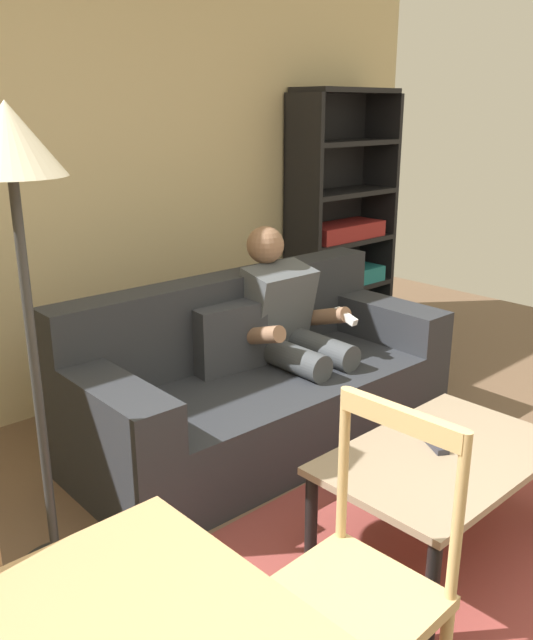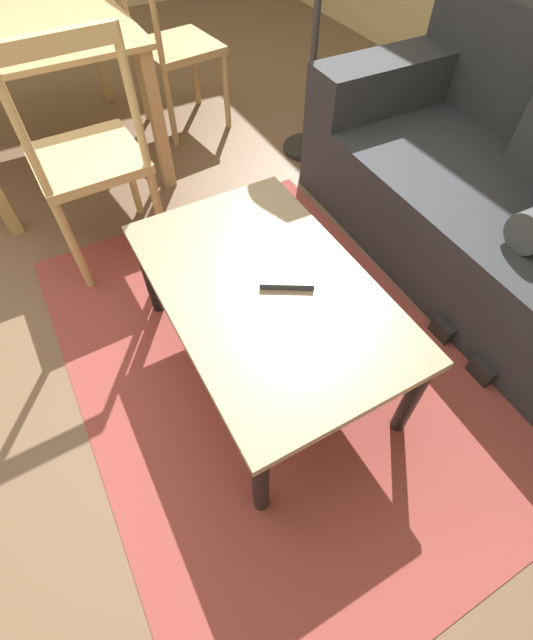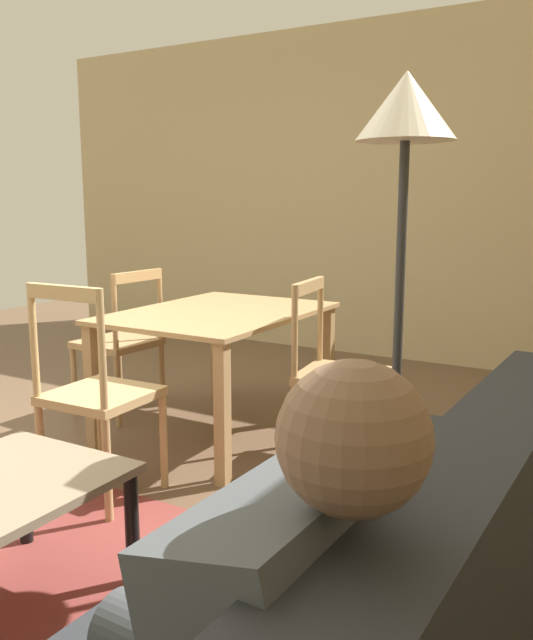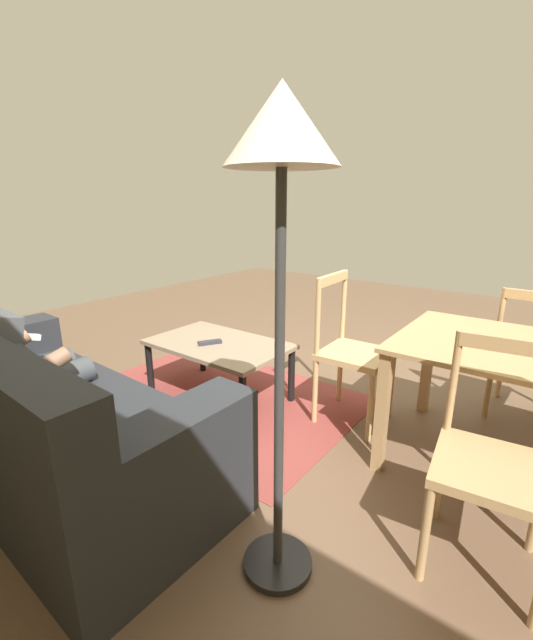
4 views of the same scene
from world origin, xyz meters
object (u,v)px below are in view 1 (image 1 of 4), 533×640
(person_lounging, at_px, (291,330))
(dining_chair_facing_couch, at_px, (358,594))
(floor_lamp, at_px, (14,188))
(coffee_table, at_px, (442,465))
(tv_remote, at_px, (434,443))
(couch, at_px, (258,384))
(bookshelf, at_px, (340,237))

(person_lounging, bearing_deg, dining_chair_facing_couch, -129.66)
(person_lounging, distance_m, floor_lamp, 1.84)
(coffee_table, height_order, tv_remote, tv_remote)
(couch, xyz_separation_m, bookshelf, (1.70, 0.91, 0.46))
(tv_remote, relative_size, floor_lamp, 0.10)
(dining_chair_facing_couch, relative_size, floor_lamp, 0.55)
(coffee_table, height_order, bookshelf, bookshelf)
(tv_remote, xyz_separation_m, floor_lamp, (-1.24, 0.89, 1.04))
(bookshelf, xyz_separation_m, dining_chair_facing_couch, (-2.72, -2.44, -0.30))
(tv_remote, bearing_deg, dining_chair_facing_couch, 52.26)
(couch, relative_size, floor_lamp, 1.20)
(person_lounging, distance_m, tv_remote, 1.21)
(dining_chair_facing_couch, height_order, floor_lamp, floor_lamp)
(couch, height_order, bookshelf, bookshelf)
(floor_lamp, bearing_deg, coffee_table, -37.99)
(person_lounging, bearing_deg, couch, -179.32)
(bookshelf, relative_size, dining_chair_facing_couch, 1.92)
(dining_chair_facing_couch, bearing_deg, coffee_table, 18.94)
(tv_remote, relative_size, bookshelf, 0.09)
(person_lounging, bearing_deg, coffee_table, -106.48)
(coffee_table, bearing_deg, couch, 84.82)
(tv_remote, bearing_deg, coffee_table, 97.30)
(couch, distance_m, coffee_table, 1.22)
(couch, relative_size, tv_remote, 12.46)
(person_lounging, bearing_deg, tv_remote, -106.11)
(couch, relative_size, bookshelf, 1.13)
(person_lounging, height_order, bookshelf, bookshelf)
(coffee_table, height_order, dining_chair_facing_couch, dining_chair_facing_couch)
(coffee_table, bearing_deg, dining_chair_facing_couch, -161.06)
(couch, height_order, floor_lamp, floor_lamp)
(coffee_table, xyz_separation_m, floor_lamp, (-1.21, 0.95, 1.11))
(person_lounging, relative_size, tv_remote, 6.59)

